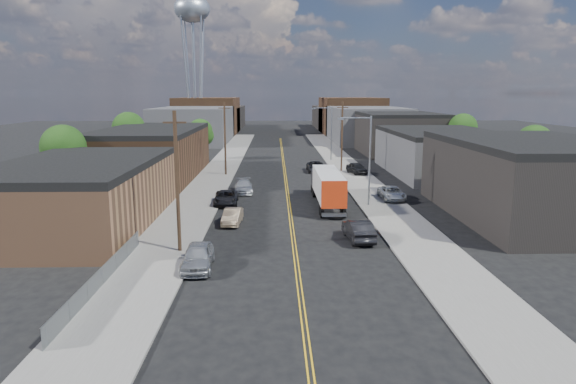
{
  "coord_description": "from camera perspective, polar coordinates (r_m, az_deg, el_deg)",
  "views": [
    {
      "loc": [
        -1.4,
        -25.24,
        11.13
      ],
      "look_at": [
        -0.25,
        19.61,
        2.5
      ],
      "focal_mm": 32.0,
      "sensor_mm": 36.0,
      "label": 1
    }
  ],
  "objects": [
    {
      "name": "tree_left_near",
      "position": [
        59.95,
        -23.61,
        4.28
      ],
      "size": [
        4.85,
        4.76,
        7.91
      ],
      "color": "black",
      "rests_on": "ground"
    },
    {
      "name": "skyline_right_b",
      "position": [
        146.93,
        6.98,
        8.41
      ],
      "size": [
        16.0,
        26.0,
        10.0
      ],
      "primitive_type": "cube",
      "color": "#492F1D",
      "rests_on": "ground"
    },
    {
      "name": "industrial_right_a",
      "position": [
        51.48,
        25.57,
        1.35
      ],
      "size": [
        14.0,
        22.0,
        7.1
      ],
      "color": "black",
      "rests_on": "ground"
    },
    {
      "name": "utility_pole_right",
      "position": [
        74.11,
        6.02,
        6.19
      ],
      "size": [
        1.6,
        0.26,
        10.0
      ],
      "color": "black",
      "rests_on": "ground"
    },
    {
      "name": "industrial_right_b",
      "position": [
        75.42,
        16.67,
        4.28
      ],
      "size": [
        14.0,
        24.0,
        6.1
      ],
      "color": "#333335",
      "rests_on": "ground"
    },
    {
      "name": "car_left_b",
      "position": [
        44.64,
        -6.2,
        -2.72
      ],
      "size": [
        1.69,
        4.19,
        1.35
      ],
      "primitive_type": "imported",
      "rotation": [
        0.0,
        0.0,
        -0.06
      ],
      "color": "#8C765C",
      "rests_on": "ground"
    },
    {
      "name": "tree_left_mid",
      "position": [
        83.53,
        -17.23,
        6.52
      ],
      "size": [
        5.1,
        5.04,
        8.37
      ],
      "color": "black",
      "rests_on": "ground"
    },
    {
      "name": "utility_pole_left_far",
      "position": [
        70.82,
        -7.01,
        5.95
      ],
      "size": [
        1.6,
        0.26,
        10.0
      ],
      "color": "black",
      "rests_on": "ground"
    },
    {
      "name": "sidewalk_right",
      "position": [
        71.93,
        7.27,
        1.96
      ],
      "size": [
        5.0,
        140.0,
        0.15
      ],
      "primitive_type": "cube",
      "color": "slate",
      "rests_on": "ground"
    },
    {
      "name": "skyline_left_a",
      "position": [
        121.88,
        -10.33,
        7.36
      ],
      "size": [
        16.0,
        30.0,
        8.0
      ],
      "primitive_type": "cube",
      "color": "#333335",
      "rests_on": "ground"
    },
    {
      "name": "car_left_a",
      "position": [
        33.7,
        -10.0,
        -7.09
      ],
      "size": [
        2.1,
        4.87,
        1.64
      ],
      "primitive_type": "imported",
      "rotation": [
        0.0,
        0.0,
        0.04
      ],
      "color": "#ABAFB1",
      "rests_on": "ground"
    },
    {
      "name": "sidewalk_left",
      "position": [
        71.56,
        -7.95,
        1.89
      ],
      "size": [
        5.0,
        140.0,
        0.15
      ],
      "primitive_type": "cube",
      "color": "slate",
      "rests_on": "ground"
    },
    {
      "name": "ground",
      "position": [
        85.97,
        -0.52,
        3.45
      ],
      "size": [
        260.0,
        260.0,
        0.0
      ],
      "primitive_type": "plane",
      "color": "black",
      "rests_on": "ground"
    },
    {
      "name": "car_ahead_truck",
      "position": [
        74.23,
        3.11,
        2.82
      ],
      "size": [
        2.5,
        5.33,
        1.47
      ],
      "primitive_type": "imported",
      "rotation": [
        0.0,
        0.0,
        0.01
      ],
      "color": "black",
      "rests_on": "ground"
    },
    {
      "name": "centerline",
      "position": [
        71.13,
        -0.32,
        1.89
      ],
      "size": [
        0.32,
        120.0,
        0.01
      ],
      "primitive_type": "cube",
      "color": "gold",
      "rests_on": "ground"
    },
    {
      "name": "car_left_d",
      "position": [
        58.58,
        -4.97,
        0.6
      ],
      "size": [
        2.36,
        5.05,
        1.43
      ],
      "primitive_type": "imported",
      "rotation": [
        0.0,
        0.0,
        0.08
      ],
      "color": "#A8ABAE",
      "rests_on": "ground"
    },
    {
      "name": "chainlink_fence",
      "position": [
        32.21,
        -19.89,
        -8.76
      ],
      "size": [
        0.05,
        16.0,
        1.22
      ],
      "color": "slate",
      "rests_on": "ground"
    },
    {
      "name": "skyline_right_c",
      "position": [
        166.79,
        5.97,
        8.2
      ],
      "size": [
        16.0,
        40.0,
        7.0
      ],
      "primitive_type": "cube",
      "color": "black",
      "rests_on": "ground"
    },
    {
      "name": "car_right_oncoming",
      "position": [
        39.9,
        7.83,
        -4.21
      ],
      "size": [
        2.05,
        4.99,
        1.61
      ],
      "primitive_type": "imported",
      "rotation": [
        0.0,
        0.0,
        3.21
      ],
      "color": "black",
      "rests_on": "ground"
    },
    {
      "name": "tree_right_far",
      "position": [
        91.05,
        18.88,
        6.56
      ],
      "size": [
        4.85,
        4.76,
        7.91
      ],
      "color": "black",
      "rests_on": "ground"
    },
    {
      "name": "car_left_c",
      "position": [
        52.52,
        -6.9,
        -0.64
      ],
      "size": [
        2.52,
        5.16,
        1.41
      ],
      "primitive_type": "imported",
      "rotation": [
        0.0,
        0.0,
        0.04
      ],
      "color": "black",
      "rests_on": "ground"
    },
    {
      "name": "skyline_left_b",
      "position": [
        146.55,
        -8.85,
        8.36
      ],
      "size": [
        16.0,
        26.0,
        10.0
      ],
      "primitive_type": "cube",
      "color": "#492F1D",
      "rests_on": "ground"
    },
    {
      "name": "water_tower",
      "position": [
        138.18,
        -10.6,
        18.83
      ],
      "size": [
        9.0,
        9.0,
        36.9
      ],
      "color": "gray",
      "rests_on": "ground"
    },
    {
      "name": "tree_right_near",
      "position": [
        69.13,
        25.7,
        4.62
      ],
      "size": [
        4.6,
        4.48,
        7.44
      ],
      "color": "black",
      "rests_on": "ground"
    },
    {
      "name": "car_right_lot_a",
      "position": [
        55.02,
        11.47,
        -0.12
      ],
      "size": [
        2.3,
        4.95,
        1.37
      ],
      "primitive_type": "imported",
      "rotation": [
        0.0,
        0.0,
        0.0
      ],
      "color": "#BABEC0",
      "rests_on": "sidewalk_right"
    },
    {
      "name": "streetlight_far",
      "position": [
        85.91,
        4.58,
        6.98
      ],
      "size": [
        3.39,
        0.25,
        9.0
      ],
      "color": "gray",
      "rests_on": "ground"
    },
    {
      "name": "streetlight_near",
      "position": [
        51.36,
        8.65,
        4.28
      ],
      "size": [
        3.39,
        0.25,
        9.0
      ],
      "color": "gray",
      "rests_on": "ground"
    },
    {
      "name": "semi_truck",
      "position": [
        52.17,
        4.33,
        0.8
      ],
      "size": [
        2.32,
        13.57,
        3.55
      ],
      "rotation": [
        0.0,
        0.0,
        0.0
      ],
      "color": "#BDBDBD",
      "rests_on": "ground"
    },
    {
      "name": "car_right_lot_c",
      "position": [
        72.09,
        7.64,
        2.65
      ],
      "size": [
        2.81,
        4.83,
        1.54
      ],
      "primitive_type": "imported",
      "rotation": [
        0.0,
        0.0,
        0.23
      ],
      "color": "black",
      "rests_on": "sidewalk_right"
    },
    {
      "name": "warehouse_brown",
      "position": [
        71.63,
        -14.9,
        4.25
      ],
      "size": [
        12.0,
        26.0,
        6.6
      ],
      "color": "#492F1D",
      "rests_on": "ground"
    },
    {
      "name": "tree_left_far",
      "position": [
        88.38,
        -9.68,
        6.47
      ],
      "size": [
        4.35,
        4.2,
        6.97
      ],
      "color": "black",
      "rests_on": "ground"
    },
    {
      "name": "skyline_right_a",
      "position": [
        122.33,
        8.68,
        7.42
      ],
      "size": [
        16.0,
        30.0,
        8.0
      ],
      "primitive_type": "cube",
      "color": "#333335",
      "rests_on": "ground"
    },
    {
      "name": "skyline_left_c",
      "position": [
        166.45,
        -7.96,
        8.15
      ],
      "size": [
        16.0,
        40.0,
        7.0
      ],
      "primitive_type": "cube",
      "color": "black",
      "rests_on": "ground"
    },
    {
      "name": "utility_pole_left_near",
      "position": [
        36.38,
        -12.22,
        1.16
      ],
      "size": [
        1.6,
        0.26,
        10.0
      ],
      "color": "black",
      "rests_on": "ground"
    },
    {
      "name": "industrial_right_c",
      "position": [
        100.28,
        12.11,
        6.45
      ],
      "size": [
        14.0,
        22.0,
        7.6
      ],
      "color": "black",
      "rests_on": "ground"
    },
    {
      "name": "warehouse_tan",
      "position": [
        47.06,
        -22.1,
        -0.12
      ],
      "size": [
        12.0,
        22.0,
        5.6
      ],
      "color": "brown",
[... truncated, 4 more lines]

